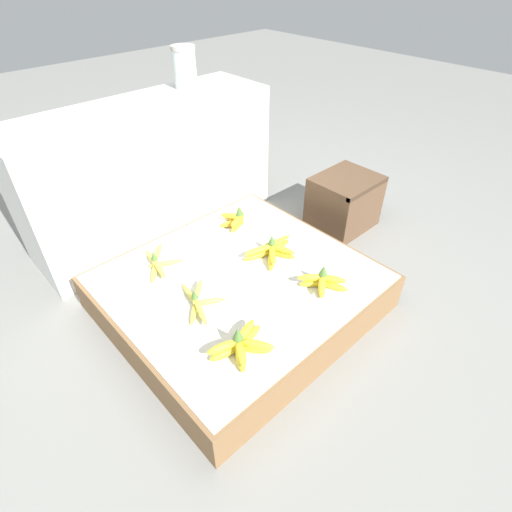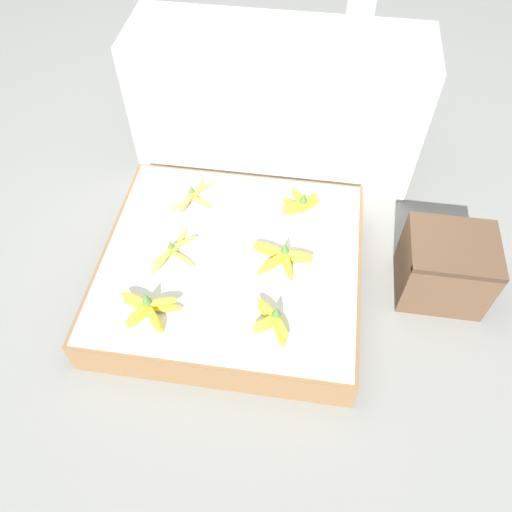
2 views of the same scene
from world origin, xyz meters
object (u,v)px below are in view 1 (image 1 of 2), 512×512
banana_bunch_front_left (242,345)px  banana_bunch_middle_midleft (272,251)px  banana_bunch_front_midleft (323,282)px  glass_jar (185,67)px  foam_tray_white (123,106)px  banana_bunch_middle_left (198,301)px  wooden_crate (344,202)px  banana_bunch_back_left (158,262)px  banana_bunch_back_midleft (236,219)px

banana_bunch_front_left → banana_bunch_middle_midleft: (0.45, 0.31, -0.00)m
banana_bunch_front_midleft → banana_bunch_middle_midleft: size_ratio=0.73×
glass_jar → foam_tray_white: (-0.40, -0.06, -0.09)m
banana_bunch_middle_left → glass_jar: 1.23m
banana_bunch_front_left → glass_jar: size_ratio=1.19×
glass_jar → wooden_crate: bearing=-59.0°
banana_bunch_middle_midleft → wooden_crate: bearing=7.9°
banana_bunch_back_left → banana_bunch_front_midleft: bearing=-54.0°
wooden_crate → banana_bunch_middle_midleft: (-0.66, -0.09, 0.06)m
banana_bunch_front_midleft → wooden_crate: bearing=30.0°
banana_bunch_middle_midleft → foam_tray_white: (-0.20, 0.79, 0.49)m
banana_bunch_front_left → banana_bunch_back_left: banana_bunch_front_left is taller
banana_bunch_front_midleft → banana_bunch_middle_left: (-0.43, 0.26, -0.01)m
banana_bunch_front_left → banana_bunch_middle_midleft: bearing=34.2°
banana_bunch_middle_left → banana_bunch_back_left: 0.31m
banana_bunch_middle_left → banana_bunch_middle_midleft: banana_bunch_middle_midleft is taller
foam_tray_white → banana_bunch_middle_midleft: bearing=-76.1°
banana_bunch_middle_midleft → banana_bunch_middle_left: bearing=-176.7°
foam_tray_white → banana_bunch_front_left: bearing=-103.2°
glass_jar → foam_tray_white: size_ratio=0.79×
wooden_crate → glass_jar: (-0.45, 0.76, 0.64)m
wooden_crate → banana_bunch_front_midleft: (-0.65, -0.38, 0.06)m
banana_bunch_front_midleft → glass_jar: (0.20, 1.14, 0.58)m
banana_bunch_middle_midleft → banana_bunch_back_midleft: size_ratio=1.42×
banana_bunch_front_left → foam_tray_white: 1.23m
wooden_crate → banana_bunch_back_midleft: (-0.61, 0.21, 0.06)m
banana_bunch_middle_left → banana_bunch_back_midleft: 0.58m
wooden_crate → banana_bunch_middle_left: bearing=-173.9°
banana_bunch_front_midleft → glass_jar: size_ratio=0.92×
banana_bunch_middle_midleft → banana_bunch_back_left: 0.50m
banana_bunch_back_midleft → glass_jar: glass_jar is taller
banana_bunch_back_left → foam_tray_white: bearing=66.3°
banana_bunch_back_midleft → foam_tray_white: bearing=116.7°
banana_bunch_middle_left → glass_jar: bearing=54.1°
wooden_crate → foam_tray_white: size_ratio=1.36×
banana_bunch_front_left → banana_bunch_middle_left: bearing=85.6°
wooden_crate → glass_jar: bearing=121.0°
wooden_crate → banana_bunch_back_left: (-1.07, 0.20, 0.05)m
wooden_crate → foam_tray_white: 1.23m
glass_jar → banana_bunch_middle_midleft: bearing=-103.3°
banana_bunch_front_left → banana_bunch_middle_midleft: size_ratio=0.94×
banana_bunch_middle_left → banana_bunch_middle_midleft: (0.43, 0.02, 0.01)m
banana_bunch_back_midleft → banana_bunch_middle_midleft: bearing=-99.2°
wooden_crate → banana_bunch_back_left: 1.09m
banana_bunch_front_midleft → glass_jar: bearing=80.0°
banana_bunch_middle_midleft → foam_tray_white: 0.95m
banana_bunch_front_midleft → banana_bunch_back_midleft: banana_bunch_back_midleft is taller
glass_jar → foam_tray_white: glass_jar is taller
banana_bunch_middle_left → wooden_crate: bearing=6.1°
banana_bunch_front_left → banana_bunch_back_midleft: banana_bunch_front_left is taller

